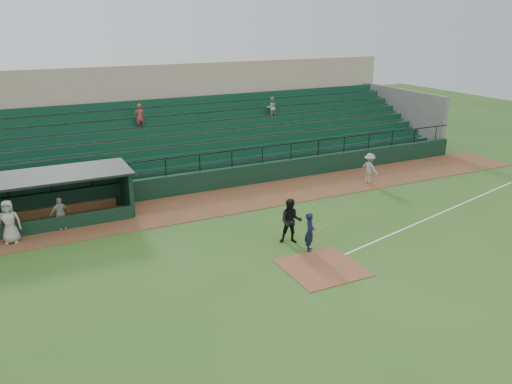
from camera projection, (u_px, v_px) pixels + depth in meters
name	position (u px, v px, depth m)	size (l,w,h in m)	color
ground	(309.00, 258.00, 21.49)	(90.00, 90.00, 0.00)	#2F561C
warning_track	(232.00, 200.00, 28.27)	(40.00, 4.00, 0.03)	brown
home_plate_dirt	(322.00, 267.00, 20.63)	(3.00, 3.00, 0.03)	brown
foul_line	(431.00, 217.00, 25.86)	(18.00, 0.09, 0.01)	white
stadium_structure	(181.00, 131.00, 34.70)	(38.00, 13.08, 6.40)	black
dugout	(36.00, 195.00, 25.06)	(8.90, 3.20, 2.42)	black
batter_at_plate	(310.00, 232.00, 21.87)	(1.14, 0.76, 1.75)	black
umpire	(291.00, 221.00, 22.64)	(0.99, 0.77, 2.05)	black
runner	(369.00, 168.00, 30.85)	(1.19, 0.68, 1.84)	gray
dugout_player_a	(60.00, 214.00, 24.09)	(0.93, 0.39, 1.58)	#9E9A94
dugout_player_b	(9.00, 222.00, 22.60)	(0.97, 0.63, 1.98)	#A39E98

